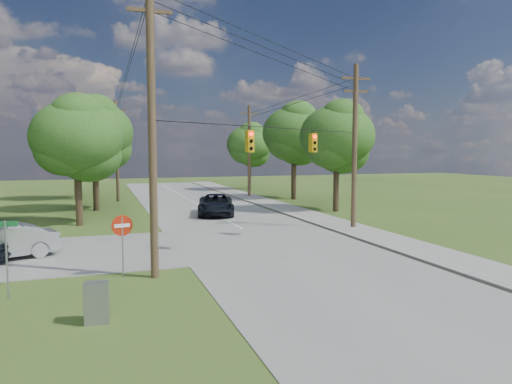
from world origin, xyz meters
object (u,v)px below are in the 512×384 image
object	(u,v)px
pole_north_w	(117,150)
control_cabinet	(97,303)
pole_ne	(355,144)
car_cross_silver	(1,243)
pole_north_e	(249,150)
do_not_enter_sign	(122,232)
car_main_north	(216,205)
pole_sw	(152,119)

from	to	relation	value
pole_north_w	control_cabinet	world-z (taller)	pole_north_w
pole_ne	control_cabinet	distance (m)	20.31
pole_north_w	car_cross_silver	distance (m)	25.55
pole_north_e	do_not_enter_sign	bearing A→B (deg)	-116.70
pole_ne	control_cabinet	size ratio (longest dim) A/B	8.64
pole_north_e	do_not_enter_sign	size ratio (longest dim) A/B	4.00
control_cabinet	do_not_enter_sign	bearing A→B (deg)	83.61
pole_north_e	car_main_north	bearing A→B (deg)	-118.13
do_not_enter_sign	car_cross_silver	bearing A→B (deg)	127.80
car_cross_silver	car_main_north	world-z (taller)	car_main_north
pole_north_w	pole_sw	bearing A→B (deg)	-89.23
pole_ne	control_cabinet	world-z (taller)	pole_ne
car_cross_silver	do_not_enter_sign	bearing A→B (deg)	26.95
pole_sw	control_cabinet	bearing A→B (deg)	-116.00
pole_ne	car_cross_silver	xyz separation A→B (m)	(-19.85, -2.47, -4.64)
car_cross_silver	control_cabinet	distance (m)	10.41
pole_ne	car_main_north	xyz separation A→B (m)	(-6.97, 8.97, -4.62)
pole_sw	pole_north_e	bearing A→B (deg)	65.48
control_cabinet	do_not_enter_sign	world-z (taller)	do_not_enter_sign
car_cross_silver	car_main_north	xyz separation A→B (m)	(12.88, 11.44, 0.02)
do_not_enter_sign	pole_ne	bearing A→B (deg)	16.55
pole_north_w	car_main_north	size ratio (longest dim) A/B	1.71
pole_sw	pole_north_e	distance (m)	32.55
pole_north_w	car_main_north	xyz separation A→B (m)	(6.93, -13.03, -4.29)
pole_sw	do_not_enter_sign	size ratio (longest dim) A/B	4.80
pole_north_w	do_not_enter_sign	xyz separation A→B (m)	(-0.79, -29.21, -3.32)
car_main_north	car_cross_silver	bearing A→B (deg)	-125.07
car_main_north	control_cabinet	world-z (taller)	car_main_north
pole_ne	pole_north_e	distance (m)	22.00
pole_north_w	pole_north_e	bearing A→B (deg)	0.00
pole_sw	control_cabinet	world-z (taller)	pole_sw
pole_sw	pole_north_w	size ratio (longest dim) A/B	1.20
car_cross_silver	pole_north_e	bearing A→B (deg)	120.52
pole_ne	pole_north_e	world-z (taller)	pole_ne
pole_north_e	pole_north_w	bearing A→B (deg)	180.00
pole_north_w	car_main_north	world-z (taller)	pole_north_w
pole_sw	pole_ne	world-z (taller)	pole_sw
pole_sw	pole_ne	distance (m)	15.51
pole_north_e	car_main_north	distance (m)	15.38
pole_sw	do_not_enter_sign	world-z (taller)	pole_sw
control_cabinet	car_main_north	bearing A→B (deg)	72.38
car_cross_silver	car_main_north	distance (m)	17.23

